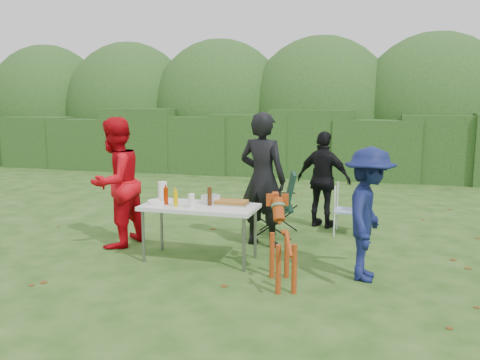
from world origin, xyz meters
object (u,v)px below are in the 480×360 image
(lawn_chair, at_px, (349,208))
(folding_table, at_px, (200,209))
(person_cook, at_px, (263,180))
(ketchup_bottle, at_px, (166,196))
(beer_bottle, at_px, (210,196))
(child, at_px, (368,214))
(mustard_bottle, at_px, (176,199))
(camping_chair, at_px, (275,204))
(person_red_jacket, at_px, (116,183))
(person_black_puffy, at_px, (324,180))
(paper_towel_roll, at_px, (163,191))
(dog, at_px, (283,245))

(lawn_chair, bearing_deg, folding_table, 49.78)
(person_cook, distance_m, ketchup_bottle, 1.46)
(ketchup_bottle, distance_m, beer_bottle, 0.58)
(child, distance_m, mustard_bottle, 2.42)
(camping_chair, distance_m, beer_bottle, 1.59)
(person_red_jacket, bearing_deg, lawn_chair, 125.63)
(camping_chair, height_order, lawn_chair, camping_chair)
(person_black_puffy, bearing_deg, ketchup_bottle, 70.07)
(mustard_bottle, bearing_deg, paper_towel_roll, 137.45)
(person_red_jacket, relative_size, child, 1.18)
(ketchup_bottle, bearing_deg, child, -0.97)
(ketchup_bottle, height_order, beer_bottle, beer_bottle)
(person_cook, relative_size, lawn_chair, 2.37)
(person_red_jacket, relative_size, camping_chair, 1.85)
(person_cook, xyz_separation_m, lawn_chair, (1.16, 0.99, -0.56))
(folding_table, relative_size, person_red_jacket, 0.81)
(mustard_bottle, bearing_deg, ketchup_bottle, 157.24)
(mustard_bottle, relative_size, ketchup_bottle, 0.91)
(camping_chair, bearing_deg, beer_bottle, 55.26)
(ketchup_bottle, bearing_deg, person_red_jacket, 158.63)
(child, xyz_separation_m, paper_towel_roll, (-2.73, 0.26, 0.09))
(ketchup_bottle, bearing_deg, lawn_chair, 41.68)
(person_black_puffy, relative_size, dog, 1.58)
(dog, bearing_deg, child, -82.21)
(camping_chair, xyz_separation_m, mustard_bottle, (-0.96, -1.61, 0.34))
(camping_chair, relative_size, beer_bottle, 4.18)
(folding_table, xyz_separation_m, person_black_puffy, (1.33, 2.23, 0.11))
(person_cook, xyz_separation_m, paper_towel_roll, (-1.21, -0.77, -0.10))
(person_cook, bearing_deg, mustard_bottle, 62.89)
(person_black_puffy, distance_m, ketchup_bottle, 2.91)
(person_black_puffy, relative_size, mustard_bottle, 7.96)
(person_red_jacket, relative_size, person_black_puffy, 1.17)
(lawn_chair, height_order, paper_towel_roll, paper_towel_roll)
(ketchup_bottle, distance_m, paper_towel_roll, 0.26)
(person_cook, distance_m, person_black_puffy, 1.50)
(dog, height_order, beer_bottle, beer_bottle)
(child, bearing_deg, person_red_jacket, 87.56)
(dog, relative_size, mustard_bottle, 5.02)
(person_black_puffy, xyz_separation_m, ketchup_bottle, (-1.78, -2.30, 0.05))
(beer_bottle, bearing_deg, folding_table, -170.12)
(paper_towel_roll, bearing_deg, ketchup_bottle, -56.18)
(person_black_puffy, height_order, child, person_black_puffy)
(dog, bearing_deg, folding_table, 43.34)
(folding_table, relative_size, camping_chair, 1.49)
(person_cook, bearing_deg, folding_table, 68.83)
(person_cook, distance_m, lawn_chair, 1.62)
(person_black_puffy, bearing_deg, mustard_bottle, 73.61)
(person_red_jacket, bearing_deg, folding_table, 86.76)
(folding_table, height_order, beer_bottle, beer_bottle)
(person_black_puffy, relative_size, beer_bottle, 6.63)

